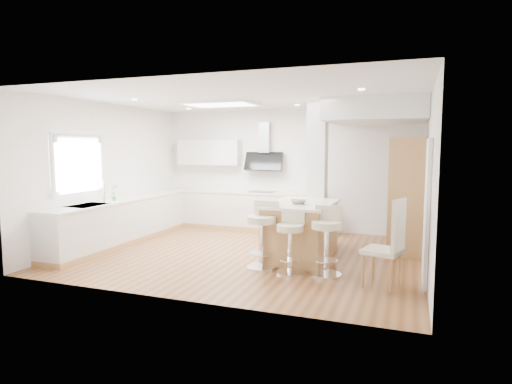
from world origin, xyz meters
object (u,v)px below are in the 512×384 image
at_px(dining_chair, 390,241).
at_px(bar_stool_a, 262,231).
at_px(bar_stool_b, 290,238).
at_px(peninsula, 301,230).
at_px(bar_stool_c, 327,237).

bearing_deg(dining_chair, bar_stool_a, -173.51).
height_order(bar_stool_b, dining_chair, dining_chair).
height_order(peninsula, dining_chair, dining_chair).
xyz_separation_m(peninsula, bar_stool_b, (0.06, -0.91, 0.05)).
relative_size(peninsula, bar_stool_a, 1.53).
bearing_deg(bar_stool_a, bar_stool_c, 3.76).
height_order(peninsula, bar_stool_b, peninsula).
bearing_deg(bar_stool_a, peninsula, 67.18).
height_order(peninsula, bar_stool_c, peninsula).
bearing_deg(bar_stool_b, dining_chair, -5.79).
xyz_separation_m(bar_stool_b, dining_chair, (1.47, -0.22, 0.12)).
distance_m(bar_stool_a, bar_stool_b, 0.52).
xyz_separation_m(peninsula, bar_stool_a, (-0.44, -0.80, 0.11)).
relative_size(bar_stool_a, bar_stool_c, 1.02).
bearing_deg(peninsula, bar_stool_a, -116.79).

